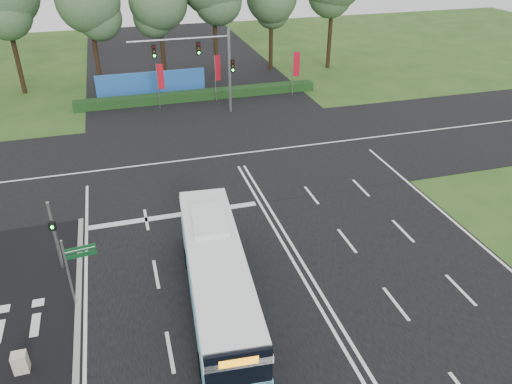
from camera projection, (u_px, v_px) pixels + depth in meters
ground at (287, 252)px, 25.29m from camera, size 120.00×120.00×0.00m
road_main at (287, 251)px, 25.28m from camera, size 20.00×120.00×0.04m
road_cross at (231, 155)px, 35.32m from camera, size 120.00×14.00×0.05m
bike_path at (14, 347)px, 19.73m from camera, size 5.00×18.00×0.06m
kerb_strip at (77, 334)px, 20.30m from camera, size 0.25×18.00×0.12m
city_bus at (217, 278)px, 20.98m from camera, size 3.19×11.18×3.17m
pedestrian_signal at (55, 234)px, 23.11m from camera, size 0.34×0.43×3.70m
street_sign at (74, 263)px, 20.90m from camera, size 1.33×0.23×3.43m
utility_cabinet at (21, 363)px, 18.49m from camera, size 0.54×0.45×0.90m
banner_flag_left at (160, 79)px, 42.33m from camera, size 0.59×0.17×4.03m
banner_flag_mid at (217, 71)px, 44.13m from camera, size 0.58×0.29×4.22m
banner_flag_right at (296, 67)px, 45.48m from camera, size 0.56×0.29×4.12m
traffic_light_gantry at (208, 59)px, 40.21m from camera, size 8.41×0.28×7.00m
hedge at (199, 95)px, 45.60m from camera, size 22.00×1.20×0.80m
blue_hoarding at (151, 84)px, 46.38m from camera, size 10.00×0.30×2.20m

